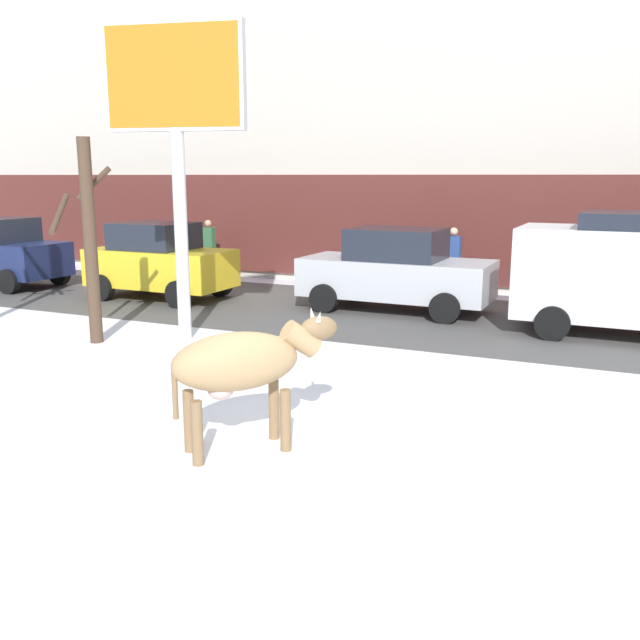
% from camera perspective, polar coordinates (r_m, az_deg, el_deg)
% --- Properties ---
extents(ground_plane, '(120.00, 120.00, 0.00)m').
position_cam_1_polar(ground_plane, '(7.97, -4.25, -10.06)').
color(ground_plane, white).
extents(road_strip, '(60.00, 5.60, 0.01)m').
position_cam_1_polar(road_strip, '(14.74, 9.73, 0.10)').
color(road_strip, '#514F4C').
rests_on(road_strip, ground).
extents(building_facade, '(44.00, 6.10, 13.00)m').
position_cam_1_polar(building_facade, '(21.27, 15.26, 21.00)').
color(building_facade, beige).
rests_on(building_facade, ground).
extents(cow_tan, '(1.59, 1.67, 1.54)m').
position_cam_1_polar(cow_tan, '(7.46, -6.48, -3.60)').
color(cow_tan, tan).
rests_on(cow_tan, ground).
extents(billboard, '(2.50, 0.77, 5.56)m').
position_cam_1_polar(billboard, '(12.77, -11.96, 17.68)').
color(billboard, silver).
rests_on(billboard, ground).
extents(car_navy_hatchback, '(3.52, 1.96, 1.86)m').
position_cam_1_polar(car_navy_hatchback, '(20.66, -24.95, 5.11)').
color(car_navy_hatchback, '#19234C').
rests_on(car_navy_hatchback, ground).
extents(car_yellow_hatchback, '(3.52, 1.96, 1.86)m').
position_cam_1_polar(car_yellow_hatchback, '(17.29, -13.20, 4.79)').
color(car_yellow_hatchback, gold).
rests_on(car_yellow_hatchback, ground).
extents(car_silver_sedan, '(4.22, 2.02, 1.84)m').
position_cam_1_polar(car_silver_sedan, '(15.39, 6.35, 4.11)').
color(car_silver_sedan, '#B7BABF').
rests_on(car_silver_sedan, ground).
extents(pedestrian_near_billboard, '(0.36, 0.24, 1.73)m').
position_cam_1_polar(pedestrian_near_billboard, '(17.35, 10.96, 4.75)').
color(pedestrian_near_billboard, '#282833').
rests_on(pedestrian_near_billboard, ground).
extents(pedestrian_by_cars, '(0.36, 0.24, 1.73)m').
position_cam_1_polar(pedestrian_by_cars, '(20.19, -9.22, 5.80)').
color(pedestrian_by_cars, '#282833').
rests_on(pedestrian_by_cars, ground).
extents(bare_tree_right_lot, '(0.98, 1.16, 3.63)m').
position_cam_1_polar(bare_tree_right_lot, '(12.89, -18.68, 6.44)').
color(bare_tree_right_lot, '#4C3828').
rests_on(bare_tree_right_lot, ground).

